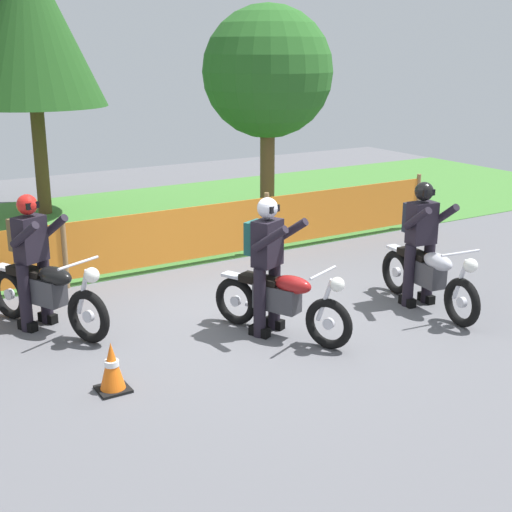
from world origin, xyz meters
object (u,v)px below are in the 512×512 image
object	(u,v)px
motorcycle_third	(281,301)
traffic_cone	(112,367)
motorcycle_trailing	(47,293)
rider_lead	(421,237)
motorcycle_lead	(429,276)
rider_third	(267,258)
rider_trailing	(31,254)

from	to	relation	value
motorcycle_third	traffic_cone	world-z (taller)	motorcycle_third
motorcycle_trailing	rider_lead	distance (m)	4.88
motorcycle_lead	motorcycle_third	bearing A→B (deg)	-90.02
motorcycle_lead	motorcycle_third	world-z (taller)	motorcycle_lead
motorcycle_trailing	motorcycle_third	xyz separation A→B (m)	(2.35, -1.66, -0.03)
motorcycle_trailing	rider_lead	size ratio (longest dim) A/B	1.14
rider_third	motorcycle_third	bearing A→B (deg)	0.51
motorcycle_trailing	rider_lead	bearing A→B (deg)	44.34
rider_third	motorcycle_trailing	bearing A→B (deg)	-146.66
motorcycle_trailing	rider_third	distance (m)	2.74
rider_lead	rider_trailing	xyz separation A→B (m)	(-4.65, 1.90, 0.00)
rider_lead	rider_trailing	world-z (taller)	same
motorcycle_third	rider_trailing	bearing A→B (deg)	-150.99
motorcycle_trailing	rider_third	xyz separation A→B (m)	(2.26, -1.47, 0.47)
motorcycle_third	rider_third	xyz separation A→B (m)	(-0.09, 0.19, 0.50)
motorcycle_third	rider_third	size ratio (longest dim) A/B	1.08
rider_lead	traffic_cone	bearing A→B (deg)	-79.96
motorcycle_third	rider_third	bearing A→B (deg)	-179.49
motorcycle_third	motorcycle_trailing	bearing A→B (deg)	-148.95
motorcycle_lead	motorcycle_trailing	distance (m)	4.91
motorcycle_third	motorcycle_lead	bearing A→B (deg)	59.72
motorcycle_trailing	rider_trailing	size ratio (longest dim) A/B	1.14
rider_lead	rider_third	world-z (taller)	same
motorcycle_lead	rider_lead	bearing A→B (deg)	-179.49
motorcycle_trailing	rider_trailing	xyz separation A→B (m)	(-0.10, 0.20, 0.47)
motorcycle_lead	motorcycle_trailing	bearing A→B (deg)	-106.32
motorcycle_trailing	rider_lead	xyz separation A→B (m)	(4.55, -1.69, 0.47)
traffic_cone	rider_third	bearing A→B (deg)	12.93
rider_trailing	traffic_cone	size ratio (longest dim) A/B	3.19
rider_lead	traffic_cone	world-z (taller)	rider_lead
motorcycle_lead	rider_third	size ratio (longest dim) A/B	1.18
motorcycle_third	rider_lead	xyz separation A→B (m)	(2.20, -0.03, 0.50)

